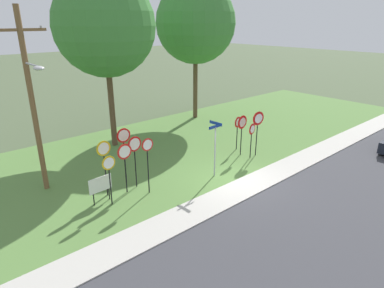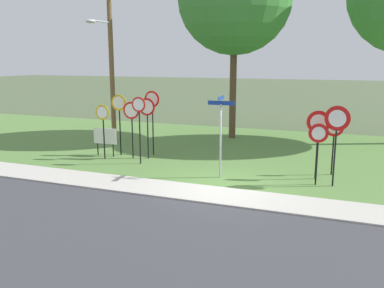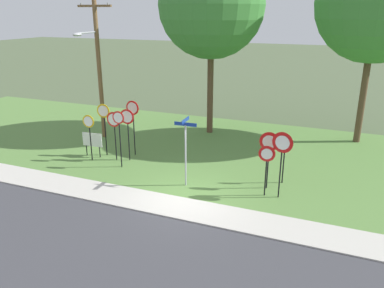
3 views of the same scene
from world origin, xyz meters
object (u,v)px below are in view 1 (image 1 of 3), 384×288
Objects in this scene: stop_sign_center_tall at (148,155)px; oak_tree_left at (105,26)px; stop_sign_far_right at (135,151)px; stop_sign_far_center at (125,158)px; stop_sign_near_right at (109,170)px; oak_tree_right at (196,23)px; yield_sign_far_right at (238,126)px; stop_sign_near_left at (104,156)px; yield_sign_near_right at (258,123)px; stop_sign_far_left at (124,144)px; yield_sign_far_left at (252,133)px; notice_board at (100,186)px; street_name_post at (215,144)px; yield_sign_near_left at (242,126)px; utility_pole at (32,98)px.

stop_sign_center_tall is 8.99m from oak_tree_left.
stop_sign_far_center is at bearing -167.66° from stop_sign_far_right.
stop_sign_near_right is 15.77m from oak_tree_right.
stop_sign_center_tall is at bearing -141.32° from oak_tree_right.
oak_tree_left reaches higher than yield_sign_far_right.
yield_sign_near_right is (9.07, -1.51, 0.10)m from stop_sign_near_left.
yield_sign_near_right is at bearing -2.87° from stop_sign_center_tall.
yield_sign_far_left is at bearing -13.57° from stop_sign_far_left.
stop_sign_near_left is at bearing 36.17° from notice_board.
oak_tree_right reaches higher than stop_sign_far_left.
street_name_post reaches higher than yield_sign_near_right.
yield_sign_far_left is 1.70× the size of notice_board.
street_name_post is at bearing -28.90° from stop_sign_far_left.
stop_sign_far_left is 7.25m from yield_sign_near_left.
stop_sign_near_left is 1.27× the size of yield_sign_far_left.
stop_sign_near_left is 2.16× the size of notice_board.
yield_sign_near_left is 0.24× the size of oak_tree_left.
stop_sign_far_center is at bearing -1.21° from notice_board.
utility_pole is at bearing 131.64° from stop_sign_far_center.
yield_sign_near_right is 3.89m from street_name_post.
oak_tree_left is (3.86, 6.68, 5.70)m from stop_sign_near_right.
stop_sign_near_left is at bearing 169.51° from stop_sign_far_right.
yield_sign_far_left is at bearing -85.85° from yield_sign_near_left.
street_name_post is (3.74, -1.62, -0.15)m from stop_sign_far_right.
utility_pole is (-3.25, 1.91, 2.41)m from stop_sign_far_left.
oak_tree_left is at bearing 54.49° from stop_sign_near_left.
stop_sign_far_center is 0.24× the size of oak_tree_left.
yield_sign_near_right is at bearing -9.97° from stop_sign_far_center.
oak_tree_left reaches higher than street_name_post.
oak_tree_right is at bearing 34.78° from stop_sign_far_left.
yield_sign_near_left is (6.99, -0.64, -0.06)m from stop_sign_far_right.
yield_sign_far_right is (7.51, 0.14, -0.34)m from stop_sign_far_right.
stop_sign_far_right is 0.32× the size of utility_pole.
yield_sign_near_left is at bearing 87.70° from yield_sign_far_left.
yield_sign_far_left is at bearing -165.99° from yield_sign_near_right.
stop_sign_far_center is 14.62m from oak_tree_right.
stop_sign_far_left reaches higher than stop_sign_far_right.
stop_sign_center_tall is 7.50m from yield_sign_near_right.
stop_sign_far_center is 4.62m from street_name_post.
yield_sign_near_left is at bearing 143.06° from yield_sign_near_right.
stop_sign_near_left is 0.91× the size of street_name_post.
utility_pole is at bearing 146.48° from street_name_post.
stop_sign_center_tall is 14.40m from oak_tree_right.
stop_sign_far_right is at bearing -144.82° from oak_tree_right.
yield_sign_far_right is at bearing -1.87° from stop_sign_far_left.
stop_sign_far_center is 7.65m from yield_sign_near_left.
utility_pole is at bearing 113.61° from stop_sign_near_right.
oak_tree_left reaches higher than yield_sign_near_right.
oak_tree_right is (2.90, 8.71, 5.38)m from yield_sign_near_right.
stop_sign_near_right is at bearing -156.17° from stop_sign_far_center.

